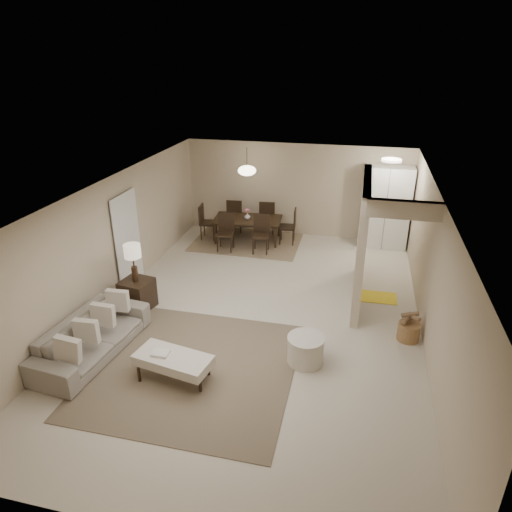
% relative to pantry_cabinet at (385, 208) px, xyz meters
% --- Properties ---
extents(floor, '(9.00, 9.00, 0.00)m').
position_rel_pantry_cabinet_xyz_m(floor, '(-2.35, -4.15, -1.05)').
color(floor, beige).
rests_on(floor, ground).
extents(ceiling, '(9.00, 9.00, 0.00)m').
position_rel_pantry_cabinet_xyz_m(ceiling, '(-2.35, -4.15, 1.45)').
color(ceiling, white).
rests_on(ceiling, back_wall).
extents(back_wall, '(6.00, 0.00, 6.00)m').
position_rel_pantry_cabinet_xyz_m(back_wall, '(-2.35, 0.35, 0.20)').
color(back_wall, '#C5B395').
rests_on(back_wall, floor).
extents(left_wall, '(0.00, 9.00, 9.00)m').
position_rel_pantry_cabinet_xyz_m(left_wall, '(-5.35, -4.15, 0.20)').
color(left_wall, '#C5B395').
rests_on(left_wall, floor).
extents(right_wall, '(0.00, 9.00, 9.00)m').
position_rel_pantry_cabinet_xyz_m(right_wall, '(0.65, -4.15, 0.20)').
color(right_wall, '#C5B395').
rests_on(right_wall, floor).
extents(partition, '(0.15, 2.50, 2.50)m').
position_rel_pantry_cabinet_xyz_m(partition, '(-0.55, -2.90, 0.20)').
color(partition, '#C5B395').
rests_on(partition, floor).
extents(doorway, '(0.04, 0.90, 2.04)m').
position_rel_pantry_cabinet_xyz_m(doorway, '(-5.32, -3.55, -0.03)').
color(doorway, black).
rests_on(doorway, floor).
extents(pantry_cabinet, '(1.20, 0.55, 2.10)m').
position_rel_pantry_cabinet_xyz_m(pantry_cabinet, '(0.00, 0.00, 0.00)').
color(pantry_cabinet, white).
rests_on(pantry_cabinet, floor).
extents(flush_light, '(0.44, 0.44, 0.05)m').
position_rel_pantry_cabinet_xyz_m(flush_light, '(-0.05, -0.95, 1.41)').
color(flush_light, white).
rests_on(flush_light, ceiling).
extents(living_rug, '(3.20, 3.20, 0.01)m').
position_rel_pantry_cabinet_xyz_m(living_rug, '(-3.02, -5.93, -1.04)').
color(living_rug, brown).
rests_on(living_rug, floor).
extents(sofa, '(2.32, 1.10, 0.65)m').
position_rel_pantry_cabinet_xyz_m(sofa, '(-4.80, -5.93, -0.72)').
color(sofa, gray).
rests_on(sofa, floor).
extents(ottoman_bench, '(1.27, 0.75, 0.43)m').
position_rel_pantry_cabinet_xyz_m(ottoman_bench, '(-3.22, -6.23, -0.71)').
color(ottoman_bench, silver).
rests_on(ottoman_bench, living_rug).
extents(side_table, '(0.64, 0.64, 0.61)m').
position_rel_pantry_cabinet_xyz_m(side_table, '(-4.75, -4.39, -0.74)').
color(side_table, black).
rests_on(side_table, floor).
extents(table_lamp, '(0.32, 0.32, 0.76)m').
position_rel_pantry_cabinet_xyz_m(table_lamp, '(-4.75, -4.39, 0.12)').
color(table_lamp, '#442D1D').
rests_on(table_lamp, side_table).
extents(round_pouf, '(0.61, 0.61, 0.47)m').
position_rel_pantry_cabinet_xyz_m(round_pouf, '(-1.29, -5.35, -0.81)').
color(round_pouf, silver).
rests_on(round_pouf, floor).
extents(wicker_basket, '(0.48, 0.48, 0.33)m').
position_rel_pantry_cabinet_xyz_m(wicker_basket, '(0.40, -4.29, -0.89)').
color(wicker_basket, olive).
rests_on(wicker_basket, floor).
extents(dining_rug, '(2.80, 2.10, 0.01)m').
position_rel_pantry_cabinet_xyz_m(dining_rug, '(-3.50, -0.49, -1.04)').
color(dining_rug, '#826F50').
rests_on(dining_rug, floor).
extents(dining_table, '(1.85, 1.13, 0.62)m').
position_rel_pantry_cabinet_xyz_m(dining_table, '(-3.50, -0.49, -0.74)').
color(dining_table, black).
rests_on(dining_table, dining_rug).
extents(dining_chairs, '(2.57, 1.95, 0.95)m').
position_rel_pantry_cabinet_xyz_m(dining_chairs, '(-3.50, -0.49, -0.57)').
color(dining_chairs, black).
rests_on(dining_chairs, dining_rug).
extents(vase, '(0.18, 0.18, 0.16)m').
position_rel_pantry_cabinet_xyz_m(vase, '(-3.50, -0.49, -0.34)').
color(vase, white).
rests_on(vase, dining_table).
extents(yellow_mat, '(0.86, 0.54, 0.01)m').
position_rel_pantry_cabinet_xyz_m(yellow_mat, '(-0.15, -2.86, -1.04)').
color(yellow_mat, yellow).
rests_on(yellow_mat, floor).
extents(pendant_light, '(0.46, 0.46, 0.71)m').
position_rel_pantry_cabinet_xyz_m(pendant_light, '(-3.50, -0.49, 0.87)').
color(pendant_light, '#442D1D').
rests_on(pendant_light, ceiling).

